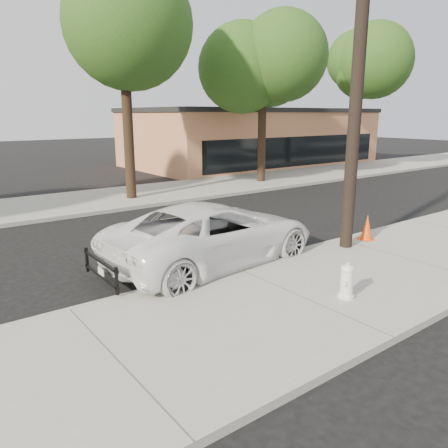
{
  "coord_description": "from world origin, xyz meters",
  "views": [
    {
      "loc": [
        -6.27,
        -10.08,
        3.78
      ],
      "look_at": [
        0.36,
        -1.26,
        1.0
      ],
      "focal_mm": 35.0,
      "sensor_mm": 36.0,
      "label": 1
    }
  ],
  "objects": [
    {
      "name": "traffic_cone",
      "position": [
        4.64,
        -2.64,
        0.52
      ],
      "size": [
        0.47,
        0.47,
        0.76
      ],
      "rotation": [
        0.0,
        0.0,
        -0.24
      ],
      "color": "#FF4B0D",
      "rests_on": "near_sidewalk"
    },
    {
      "name": "tree_e",
      "position": [
        18.21,
        7.74,
        6.7
      ],
      "size": [
        4.8,
        4.65,
        9.25
      ],
      "color": "black",
      "rests_on": "far_sidewalk"
    },
    {
      "name": "building_main",
      "position": [
        16.0,
        16.0,
        2.0
      ],
      "size": [
        18.0,
        10.0,
        4.0
      ],
      "primitive_type": "cube",
      "color": "#B5704B",
      "rests_on": "ground"
    },
    {
      "name": "curb_near",
      "position": [
        0.0,
        -2.1,
        0.07
      ],
      "size": [
        90.0,
        0.12,
        0.16
      ],
      "primitive_type": "cube",
      "color": "#9E9B93",
      "rests_on": "ground"
    },
    {
      "name": "fire_hydrant",
      "position": [
        0.7,
        -4.96,
        0.49
      ],
      "size": [
        0.38,
        0.34,
        0.7
      ],
      "rotation": [
        0.0,
        0.0,
        0.3
      ],
      "color": "white",
      "rests_on": "near_sidewalk"
    },
    {
      "name": "near_sidewalk",
      "position": [
        0.0,
        -4.3,
        0.07
      ],
      "size": [
        90.0,
        4.4,
        0.15
      ],
      "primitive_type": "cube",
      "color": "gray",
      "rests_on": "ground"
    },
    {
      "name": "tree_d",
      "position": [
        10.2,
        7.95,
        6.37
      ],
      "size": [
        4.5,
        4.35,
        8.75
      ],
      "color": "black",
      "rests_on": "far_sidewalk"
    },
    {
      "name": "tree_c",
      "position": [
        2.22,
        7.64,
        6.91
      ],
      "size": [
        4.96,
        4.8,
        9.55
      ],
      "color": "black",
      "rests_on": "far_sidewalk"
    },
    {
      "name": "far_sidewalk",
      "position": [
        0.0,
        8.5,
        0.07
      ],
      "size": [
        90.0,
        5.0,
        0.15
      ],
      "primitive_type": "cube",
      "color": "gray",
      "rests_on": "ground"
    },
    {
      "name": "utility_pole",
      "position": [
        3.6,
        -2.7,
        4.7
      ],
      "size": [
        1.4,
        0.34,
        9.0
      ],
      "color": "black",
      "rests_on": "near_sidewalk"
    },
    {
      "name": "police_cruiser",
      "position": [
        -0.01,
        -1.31,
        0.81
      ],
      "size": [
        6.02,
        3.2,
        1.61
      ],
      "primitive_type": "imported",
      "rotation": [
        0.0,
        0.0,
        1.66
      ],
      "color": "white",
      "rests_on": "ground"
    },
    {
      "name": "ground",
      "position": [
        0.0,
        0.0,
        0.0
      ],
      "size": [
        120.0,
        120.0,
        0.0
      ],
      "primitive_type": "plane",
      "color": "black",
      "rests_on": "ground"
    }
  ]
}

